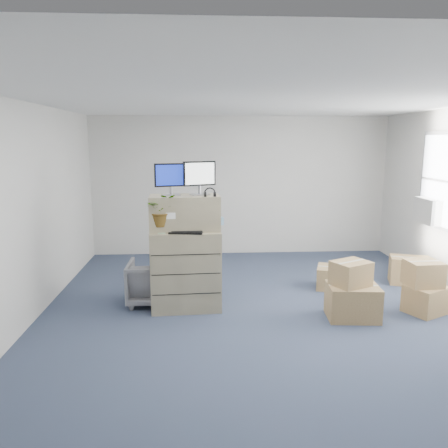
# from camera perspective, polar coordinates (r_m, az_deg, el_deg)

# --- Properties ---
(ground) EXTENTS (7.00, 7.00, 0.00)m
(ground) POSITION_cam_1_polar(r_m,az_deg,el_deg) (5.88, 5.25, -12.36)
(ground) COLOR #253143
(ground) RESTS_ON ground
(wall_back) EXTENTS (6.00, 0.02, 2.80)m
(wall_back) POSITION_cam_1_polar(r_m,az_deg,el_deg) (8.94, 2.10, 4.98)
(wall_back) COLOR beige
(wall_back) RESTS_ON ground
(ac_unit) EXTENTS (0.24, 0.60, 0.40)m
(ac_unit) POSITION_cam_1_polar(r_m,az_deg,el_deg) (7.78, 25.22, 1.57)
(ac_unit) COLOR white
(ac_unit) RESTS_ON wall_right
(filing_cabinet_lower) EXTENTS (0.98, 0.63, 1.11)m
(filing_cabinet_lower) POSITION_cam_1_polar(r_m,az_deg,el_deg) (6.11, -5.00, -5.93)
(filing_cabinet_lower) COLOR gray
(filing_cabinet_lower) RESTS_ON ground
(filing_cabinet_upper) EXTENTS (0.97, 0.52, 0.47)m
(filing_cabinet_upper) POSITION_cam_1_polar(r_m,az_deg,el_deg) (5.98, -5.14, 1.49)
(filing_cabinet_upper) COLOR gray
(filing_cabinet_upper) RESTS_ON filing_cabinet_lower
(monitor_left) EXTENTS (0.43, 0.21, 0.43)m
(monitor_left) POSITION_cam_1_polar(r_m,az_deg,el_deg) (5.93, -6.97, 6.04)
(monitor_left) COLOR #99999E
(monitor_left) RESTS_ON filing_cabinet_upper
(monitor_right) EXTENTS (0.44, 0.26, 0.46)m
(monitor_right) POSITION_cam_1_polar(r_m,az_deg,el_deg) (5.95, -3.21, 6.26)
(monitor_right) COLOR #99999E
(monitor_right) RESTS_ON filing_cabinet_upper
(headphones) EXTENTS (0.16, 0.03, 0.16)m
(headphones) POSITION_cam_1_polar(r_m,az_deg,el_deg) (5.80, -1.86, 4.03)
(headphones) COLOR black
(headphones) RESTS_ON filing_cabinet_upper
(keyboard) EXTENTS (0.47, 0.24, 0.02)m
(keyboard) POSITION_cam_1_polar(r_m,az_deg,el_deg) (5.80, -4.98, -1.08)
(keyboard) COLOR black
(keyboard) RESTS_ON filing_cabinet_lower
(mouse) EXTENTS (0.12, 0.09, 0.04)m
(mouse) POSITION_cam_1_polar(r_m,az_deg,el_deg) (5.87, -2.28, -0.84)
(mouse) COLOR silver
(mouse) RESTS_ON filing_cabinet_lower
(water_bottle) EXTENTS (0.09, 0.09, 0.30)m
(water_bottle) POSITION_cam_1_polar(r_m,az_deg,el_deg) (5.99, -4.09, 0.68)
(water_bottle) COLOR #96989F
(water_bottle) RESTS_ON filing_cabinet_lower
(phone_dock) EXTENTS (0.06, 0.05, 0.13)m
(phone_dock) POSITION_cam_1_polar(r_m,az_deg,el_deg) (6.04, -5.48, -0.28)
(phone_dock) COLOR silver
(phone_dock) RESTS_ON filing_cabinet_lower
(external_drive) EXTENTS (0.23, 0.20, 0.06)m
(external_drive) POSITION_cam_1_polar(r_m,az_deg,el_deg) (6.11, -1.82, -0.27)
(external_drive) COLOR black
(external_drive) RESTS_ON filing_cabinet_lower
(tissue_box) EXTENTS (0.31, 0.21, 0.10)m
(tissue_box) POSITION_cam_1_polar(r_m,az_deg,el_deg) (6.04, -1.50, 0.38)
(tissue_box) COLOR #409CDA
(tissue_box) RESTS_ON external_drive
(potted_plant) EXTENTS (0.51, 0.54, 0.42)m
(potted_plant) POSITION_cam_1_polar(r_m,az_deg,el_deg) (5.84, -8.20, 1.22)
(potted_plant) COLOR #A5C7A0
(potted_plant) RESTS_ON filing_cabinet_lower
(office_chair) EXTENTS (0.67, 0.63, 0.69)m
(office_chair) POSITION_cam_1_polar(r_m,az_deg,el_deg) (6.41, -9.40, -7.21)
(office_chair) COLOR slate
(office_chair) RESTS_ON ground
(cardboard_boxes) EXTENTS (2.13, 1.90, 0.77)m
(cardboard_boxes) POSITION_cam_1_polar(r_m,az_deg,el_deg) (6.71, 19.74, -7.43)
(cardboard_boxes) COLOR olive
(cardboard_boxes) RESTS_ON ground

